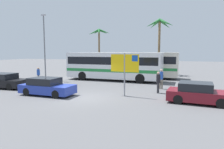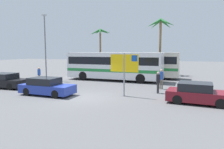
{
  "view_description": "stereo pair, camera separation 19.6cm",
  "coord_description": "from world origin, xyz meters",
  "views": [
    {
      "loc": [
        6.97,
        -13.07,
        3.33
      ],
      "look_at": [
        0.78,
        3.81,
        1.3
      ],
      "focal_mm": 33.23,
      "sensor_mm": 36.0,
      "label": 1
    },
    {
      "loc": [
        7.16,
        -13.0,
        3.33
      ],
      "look_at": [
        0.78,
        3.81,
        1.3
      ],
      "focal_mm": 33.23,
      "sensor_mm": 36.0,
      "label": 2
    }
  ],
  "objects": [
    {
      "name": "pedestrian_near_sign",
      "position": [
        -7.87,
        4.7,
        0.96
      ],
      "size": [
        0.32,
        0.32,
        1.63
      ],
      "rotation": [
        0.0,
        0.0,
        0.61
      ],
      "color": "#2D2D33",
      "rests_on": "ground"
    },
    {
      "name": "palm_tree_seaside",
      "position": [
        -8.25,
        21.73,
        5.92
      ],
      "size": [
        3.94,
        3.86,
        7.35
      ],
      "color": "brown",
      "rests_on": "ground"
    },
    {
      "name": "bus_front_coach",
      "position": [
        -1.0,
        9.1,
        1.78
      ],
      "size": [
        10.85,
        2.53,
        3.17
      ],
      "color": "white",
      "rests_on": "ground"
    },
    {
      "name": "lamp_post_left_side",
      "position": [
        -8.54,
        6.74,
        4.06
      ],
      "size": [
        0.56,
        0.2,
        7.47
      ],
      "color": "slate",
      "rests_on": "ground"
    },
    {
      "name": "pedestrian_crossing_lot",
      "position": [
        4.8,
        5.44,
        1.04
      ],
      "size": [
        0.32,
        0.32,
        1.75
      ],
      "rotation": [
        0.0,
        0.0,
        4.74
      ],
      "color": "#706656",
      "rests_on": "ground"
    },
    {
      "name": "car_maroon",
      "position": [
        7.67,
        1.15,
        0.64
      ],
      "size": [
        4.01,
        2.1,
        1.32
      ],
      "rotation": [
        0.0,
        0.0,
        -0.06
      ],
      "color": "maroon",
      "rests_on": "ground"
    },
    {
      "name": "palm_tree_inland",
      "position": [
        3.05,
        17.07,
        6.51
      ],
      "size": [
        3.96,
        4.11,
        7.89
      ],
      "color": "brown",
      "rests_on": "ground"
    },
    {
      "name": "ground",
      "position": [
        0.0,
        0.0,
        0.0
      ],
      "size": [
        120.0,
        120.0,
        0.0
      ],
      "primitive_type": "plane",
      "color": "#565659"
    },
    {
      "name": "pedestrian_by_bus",
      "position": [
        4.81,
        3.47,
        1.02
      ],
      "size": [
        0.32,
        0.32,
        1.73
      ],
      "rotation": [
        0.0,
        0.0,
        2.98
      ],
      "color": "#2D2D33",
      "rests_on": "ground"
    },
    {
      "name": "car_black",
      "position": [
        -8.66,
        1.09,
        0.64
      ],
      "size": [
        4.11,
        2.08,
        1.32
      ],
      "rotation": [
        0.0,
        0.0,
        0.06
      ],
      "color": "black",
      "rests_on": "ground"
    },
    {
      "name": "bus_rear_coach",
      "position": [
        0.51,
        12.54,
        1.78
      ],
      "size": [
        10.85,
        2.53,
        3.17
      ],
      "color": "silver",
      "rests_on": "ground"
    },
    {
      "name": "ferry_sign",
      "position": [
        2.64,
        1.56,
        2.33
      ],
      "size": [
        2.2,
        0.27,
        3.2
      ],
      "rotation": [
        0.0,
        0.0,
        -0.09
      ],
      "color": "gray",
      "rests_on": "ground"
    },
    {
      "name": "car_blue",
      "position": [
        -3.05,
        -0.19,
        0.64
      ],
      "size": [
        4.16,
        1.74,
        1.32
      ],
      "rotation": [
        0.0,
        0.0,
        -0.0
      ],
      "color": "#23389E",
      "rests_on": "ground"
    }
  ]
}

